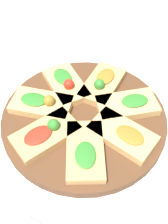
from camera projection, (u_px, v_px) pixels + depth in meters
ground_plane at (84, 121)px, 0.70m from camera, size 3.00×3.00×0.00m
serving_board at (84, 118)px, 0.69m from camera, size 0.43×0.43×0.03m
focaccia_slice_0 at (42, 104)px, 0.69m from camera, size 0.14×0.18×0.05m
focaccia_slice_1 at (46, 134)px, 0.63m from camera, size 0.17×0.12×0.05m
focaccia_slice_2 at (85, 151)px, 0.60m from camera, size 0.18×0.16×0.03m
focaccia_slice_3 at (123, 135)px, 0.63m from camera, size 0.09×0.16×0.03m
focaccia_slice_4 at (128, 105)px, 0.69m from camera, size 0.17×0.17×0.03m
focaccia_slice_5 at (102, 84)px, 0.74m from camera, size 0.17×0.11×0.05m
focaccia_slice_6 at (66, 84)px, 0.74m from camera, size 0.15×0.18×0.05m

